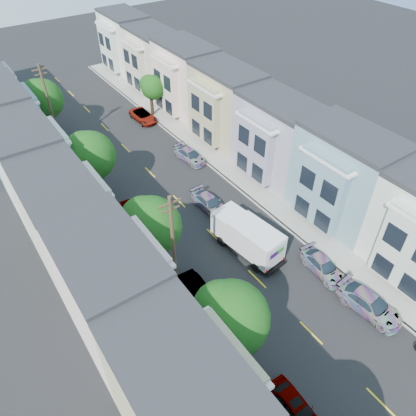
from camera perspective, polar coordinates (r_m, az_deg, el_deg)
ground at (r=33.48m, az=6.90°, el=-9.89°), size 160.00×160.00×0.00m
road_slab at (r=42.42m, az=-6.22°, el=3.06°), size 12.00×70.00×0.02m
curb_left at (r=40.59m, az=-13.62°, el=0.11°), size 0.30×70.00×0.15m
curb_right at (r=44.92m, az=0.49°, el=5.82°), size 0.30×70.00×0.15m
sidewalk_left at (r=40.31m, az=-15.29°, el=-0.58°), size 2.60×70.00×0.15m
sidewalk_right at (r=45.55m, az=1.84°, el=6.35°), size 2.60×70.00×0.15m
centerline at (r=42.43m, az=-6.22°, el=3.05°), size 0.12×70.00×0.01m
townhouse_row_left at (r=39.78m, az=-20.24°, el=-2.69°), size 5.00×70.00×8.50m
townhouse_row_right at (r=47.60m, az=5.57°, el=7.71°), size 5.00×70.00×8.50m
tree_b at (r=24.90m, az=3.10°, el=-15.36°), size 4.70×4.70×7.43m
tree_c at (r=30.52m, az=-8.14°, el=-2.62°), size 4.62×4.62×7.31m
tree_d at (r=39.44m, az=-16.32°, el=6.98°), size 4.70×4.70×7.25m
tree_e at (r=51.66m, az=-22.36°, el=13.89°), size 4.70×4.70×7.31m
tree_far_r at (r=54.32m, az=-7.84°, el=16.40°), size 3.10×3.10×5.35m
utility_pole_near at (r=28.19m, az=-4.82°, el=-6.31°), size 1.60×0.26×10.00m
utility_pole_far at (r=48.59m, az=-21.25°, el=12.82°), size 1.60×0.26×10.00m
fedex_truck at (r=34.29m, az=5.58°, el=-3.95°), size 2.49×6.48×3.11m
lead_sedan at (r=39.04m, az=0.26°, el=0.72°), size 2.07×4.45×1.31m
parked_left_b at (r=27.63m, az=12.30°, el=-25.85°), size 1.85×4.45×1.42m
parked_left_c at (r=31.69m, az=-1.53°, el=-11.57°), size 1.61×3.98×1.30m
parked_left_d at (r=38.56m, az=-10.59°, el=-0.74°), size 1.76×4.05×1.29m
parked_right_a at (r=33.09m, az=21.79°, el=-12.44°), size 2.54×5.08×1.47m
parked_right_b at (r=34.59m, az=15.85°, el=-7.87°), size 2.12×4.34×1.26m
parked_right_c at (r=45.85m, az=-2.54°, el=7.41°), size 2.18×4.36×1.26m
parked_right_d at (r=54.41m, az=-9.11°, el=12.64°), size 2.21×4.63×1.27m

